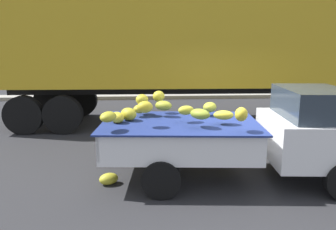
{
  "coord_description": "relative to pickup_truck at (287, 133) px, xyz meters",
  "views": [
    {
      "loc": [
        -1.92,
        -6.0,
        2.47
      ],
      "look_at": [
        -1.52,
        0.08,
        1.16
      ],
      "focal_mm": 35.24,
      "sensor_mm": 36.0,
      "label": 1
    }
  ],
  "objects": [
    {
      "name": "ground",
      "position": [
        -0.62,
        0.34,
        -0.89
      ],
      "size": [
        220.0,
        220.0,
        0.0
      ],
      "primitive_type": "plane",
      "color": "#28282B"
    },
    {
      "name": "semi_trailer",
      "position": [
        -1.33,
        4.63,
        1.65
      ],
      "size": [
        12.05,
        2.84,
        3.95
      ],
      "rotation": [
        0.0,
        0.0,
        -0.02
      ],
      "color": "gold",
      "rests_on": "ground"
    },
    {
      "name": "fallen_banana_bunch_near_tailgate",
      "position": [
        -3.25,
        -0.06,
        -0.78
      ],
      "size": [
        0.41,
        0.36,
        0.21
      ],
      "primitive_type": "ellipsoid",
      "rotation": [
        0.0,
        0.0,
        0.4
      ],
      "color": "gold",
      "rests_on": "ground"
    },
    {
      "name": "curb_strip",
      "position": [
        -0.62,
        9.55,
        -0.81
      ],
      "size": [
        80.0,
        0.8,
        0.16
      ],
      "primitive_type": "cube",
      "color": "gray",
      "rests_on": "ground"
    },
    {
      "name": "pickup_truck",
      "position": [
        0.0,
        0.0,
        0.0
      ],
      "size": [
        5.11,
        2.23,
        1.7
      ],
      "rotation": [
        0.0,
        0.0,
        -0.08
      ],
      "color": "white",
      "rests_on": "ground"
    }
  ]
}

